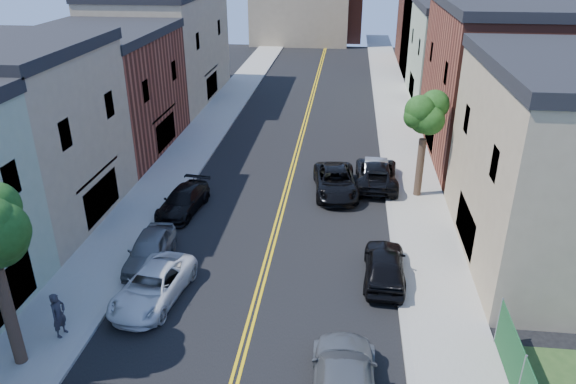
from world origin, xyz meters
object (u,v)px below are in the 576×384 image
(black_suv_lane, at_px, (336,182))
(grey_car_left, at_px, (150,250))
(grey_car_right, at_px, (344,382))
(silver_car_right, at_px, (376,170))
(white_pickup, at_px, (153,286))
(black_car_right, at_px, (385,265))
(black_car_left, at_px, (183,201))
(dark_car_right_far, at_px, (376,173))
(pedestrian_left, at_px, (59,315))

(black_suv_lane, bearing_deg, grey_car_left, -140.30)
(grey_car_right, height_order, silver_car_right, grey_car_right)
(grey_car_left, xyz_separation_m, silver_car_right, (11.00, 11.19, -0.05))
(grey_car_right, bearing_deg, black_suv_lane, -88.02)
(silver_car_right, xyz_separation_m, black_suv_lane, (-2.50, -2.31, 0.05))
(white_pickup, height_order, grey_car_left, grey_car_left)
(grey_car_left, distance_m, black_car_right, 11.00)
(silver_car_right, height_order, black_suv_lane, black_suv_lane)
(black_car_left, xyz_separation_m, silver_car_right, (11.00, 5.72, 0.03))
(dark_car_right_far, distance_m, black_suv_lane, 2.93)
(black_car_right, distance_m, dark_car_right_far, 10.57)
(black_car_left, relative_size, grey_car_right, 0.85)
(dark_car_right_far, bearing_deg, silver_car_right, -89.23)
(black_car_right, xyz_separation_m, pedestrian_left, (-12.60, -5.39, 0.31))
(black_car_left, height_order, black_car_right, black_car_right)
(black_car_right, distance_m, black_suv_lane, 9.38)
(pedestrian_left, bearing_deg, grey_car_left, -5.96)
(black_car_right, xyz_separation_m, black_suv_lane, (-2.50, 9.04, -0.03))
(grey_car_left, bearing_deg, black_car_right, -3.59)
(grey_car_right, relative_size, black_suv_lane, 1.01)
(black_car_right, bearing_deg, black_car_left, -25.16)
(grey_car_left, bearing_deg, black_suv_lane, 43.50)
(black_suv_lane, bearing_deg, black_car_right, -81.13)
(black_suv_lane, bearing_deg, grey_car_right, -93.78)
(dark_car_right_far, bearing_deg, white_pickup, 53.90)
(black_car_left, bearing_deg, pedestrian_left, -90.72)
(grey_car_right, xyz_separation_m, silver_car_right, (1.70, 18.66, -0.09))
(grey_car_right, height_order, pedestrian_left, pedestrian_left)
(grey_car_left, xyz_separation_m, black_car_left, (0.00, 5.47, -0.08))
(black_car_left, bearing_deg, grey_car_left, -82.45)
(grey_car_right, relative_size, silver_car_right, 1.29)
(silver_car_right, height_order, dark_car_right_far, dark_car_right_far)
(grey_car_right, xyz_separation_m, pedestrian_left, (-10.90, 1.92, 0.30))
(pedestrian_left, bearing_deg, black_suv_lane, -24.84)
(grey_car_right, distance_m, dark_car_right_far, 17.96)
(grey_car_left, height_order, black_suv_lane, black_suv_lane)
(grey_car_right, relative_size, pedestrian_left, 2.91)
(black_car_left, distance_m, silver_car_right, 12.40)
(grey_car_left, xyz_separation_m, grey_car_right, (9.30, -7.47, 0.05))
(silver_car_right, bearing_deg, grey_car_left, 47.70)
(dark_car_right_far, bearing_deg, pedestrian_left, 52.48)
(grey_car_left, height_order, black_car_left, grey_car_left)
(black_suv_lane, bearing_deg, black_car_left, -164.67)
(dark_car_right_far, relative_size, pedestrian_left, 2.96)
(black_car_left, height_order, pedestrian_left, pedestrian_left)
(black_car_left, distance_m, black_suv_lane, 9.16)
(grey_car_left, bearing_deg, silver_car_right, 42.73)
(black_car_left, relative_size, dark_car_right_far, 0.83)
(black_car_left, bearing_deg, black_suv_lane, 29.45)
(black_car_left, xyz_separation_m, pedestrian_left, (-1.60, -11.02, 0.42))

